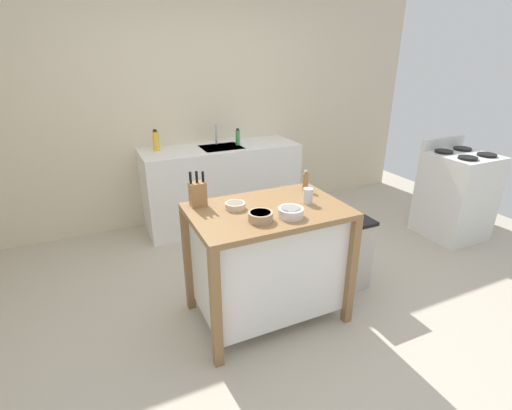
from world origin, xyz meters
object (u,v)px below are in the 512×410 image
object	(u,v)px
bowl_ceramic_small	(291,212)
pepper_grinder	(306,181)
knife_block	(198,193)
bottle_hand_soap	(238,137)
bottle_dish_soap	(156,141)
kitchen_island	(267,258)
stove	(456,195)
bowl_stoneware_deep	(235,205)
sink_faucet	(216,134)
bowl_ceramic_wide	(260,216)
drinking_cup	(308,196)
trash_bin	(347,253)

from	to	relation	value
bowl_ceramic_small	pepper_grinder	world-z (taller)	pepper_grinder
knife_block	bottle_hand_soap	size ratio (longest dim) A/B	1.35
bottle_dish_soap	kitchen_island	bearing A→B (deg)	-77.85
stove	knife_block	bearing A→B (deg)	-177.43
bowl_stoneware_deep	pepper_grinder	size ratio (longest dim) A/B	0.84
knife_block	bottle_dish_soap	world-z (taller)	knife_block
kitchen_island	stove	world-z (taller)	stove
pepper_grinder	bottle_dish_soap	xyz separation A→B (m)	(-0.83, 1.65, 0.05)
bowl_ceramic_small	sink_faucet	distance (m)	2.09
bowl_stoneware_deep	sink_faucet	distance (m)	1.86
bowl_ceramic_wide	pepper_grinder	world-z (taller)	pepper_grinder
kitchen_island	bowl_ceramic_wide	world-z (taller)	bowl_ceramic_wide
sink_faucet	bottle_dish_soap	bearing A→B (deg)	-177.78
kitchen_island	knife_block	world-z (taller)	knife_block
stove	sink_faucet	bearing A→B (deg)	145.31
bowl_stoneware_deep	sink_faucet	size ratio (longest dim) A/B	0.63
bowl_stoneware_deep	bottle_dish_soap	xyz separation A→B (m)	(-0.19, 1.77, 0.10)
bowl_ceramic_small	pepper_grinder	bearing A→B (deg)	48.01
bowl_ceramic_small	bowl_ceramic_wide	xyz separation A→B (m)	(-0.21, 0.03, -0.00)
pepper_grinder	stove	distance (m)	2.09
bowl_ceramic_wide	drinking_cup	world-z (taller)	drinking_cup
pepper_grinder	drinking_cup	bearing A→B (deg)	-117.96
trash_bin	stove	world-z (taller)	stove
bowl_stoneware_deep	trash_bin	world-z (taller)	bowl_stoneware_deep
bowl_ceramic_small	bowl_stoneware_deep	xyz separation A→B (m)	(-0.28, 0.28, -0.01)
bowl_stoneware_deep	bottle_hand_soap	size ratio (longest dim) A/B	0.74
sink_faucet	bottle_dish_soap	world-z (taller)	bottle_dish_soap
bowl_ceramic_wide	kitchen_island	bearing A→B (deg)	49.95
bowl_ceramic_wide	trash_bin	size ratio (longest dim) A/B	0.26
bottle_hand_soap	bottle_dish_soap	bearing A→B (deg)	172.44
trash_bin	stove	bearing A→B (deg)	11.03
bowl_ceramic_small	bottle_dish_soap	distance (m)	2.10
drinking_cup	bottle_dish_soap	xyz separation A→B (m)	(-0.70, 1.89, 0.07)
stove	bowl_ceramic_wide	bearing A→B (deg)	-168.12
knife_block	drinking_cup	size ratio (longest dim) A/B	2.28
trash_bin	sink_faucet	size ratio (longest dim) A/B	2.86
bottle_dish_soap	pepper_grinder	bearing A→B (deg)	-63.45
bowl_ceramic_wide	drinking_cup	distance (m)	0.45
bowl_ceramic_small	bottle_hand_soap	xyz separation A→B (m)	(0.41, 1.93, 0.08)
bowl_ceramic_wide	pepper_grinder	bearing A→B (deg)	33.18
drinking_cup	trash_bin	world-z (taller)	drinking_cup
bottle_hand_soap	bowl_ceramic_small	bearing A→B (deg)	-102.08
bottle_hand_soap	stove	distance (m)	2.45
trash_bin	stove	xyz separation A→B (m)	(1.67, 0.33, 0.15)
drinking_cup	stove	size ratio (longest dim) A/B	0.11
sink_faucet	bottle_hand_soap	xyz separation A→B (m)	(0.21, -0.14, -0.02)
trash_bin	bowl_ceramic_wide	bearing A→B (deg)	-166.58
kitchen_island	trash_bin	xyz separation A→B (m)	(0.78, 0.06, -0.18)
bowl_ceramic_wide	stove	xyz separation A→B (m)	(2.59, 0.54, -0.46)
kitchen_island	knife_block	distance (m)	0.69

